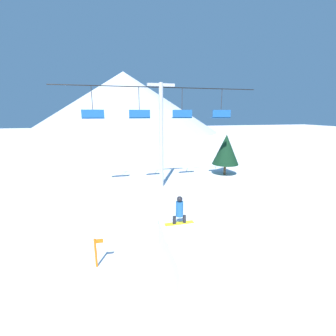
{
  "coord_description": "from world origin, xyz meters",
  "views": [
    {
      "loc": [
        -4.37,
        -7.79,
        6.81
      ],
      "look_at": [
        -1.37,
        4.81,
        3.63
      ],
      "focal_mm": 24.0,
      "sensor_mm": 36.0,
      "label": 1
    }
  ],
  "objects_px": {
    "snowboarder": "(179,210)",
    "trail_marker": "(96,252)",
    "snow_ramp": "(194,257)",
    "pine_tree_near": "(226,149)"
  },
  "relations": [
    {
      "from": "snow_ramp",
      "to": "pine_tree_near",
      "type": "relative_size",
      "value": 0.8
    },
    {
      "from": "pine_tree_near",
      "to": "snow_ramp",
      "type": "bearing_deg",
      "value": -121.39
    },
    {
      "from": "snowboarder",
      "to": "pine_tree_near",
      "type": "height_order",
      "value": "pine_tree_near"
    },
    {
      "from": "pine_tree_near",
      "to": "trail_marker",
      "type": "height_order",
      "value": "pine_tree_near"
    },
    {
      "from": "pine_tree_near",
      "to": "trail_marker",
      "type": "bearing_deg",
      "value": -134.95
    },
    {
      "from": "snowboarder",
      "to": "trail_marker",
      "type": "relative_size",
      "value": 0.99
    },
    {
      "from": "snow_ramp",
      "to": "trail_marker",
      "type": "relative_size",
      "value": 2.6
    },
    {
      "from": "trail_marker",
      "to": "pine_tree_near",
      "type": "bearing_deg",
      "value": 45.05
    },
    {
      "from": "pine_tree_near",
      "to": "trail_marker",
      "type": "relative_size",
      "value": 3.26
    },
    {
      "from": "snow_ramp",
      "to": "trail_marker",
      "type": "height_order",
      "value": "snow_ramp"
    }
  ]
}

